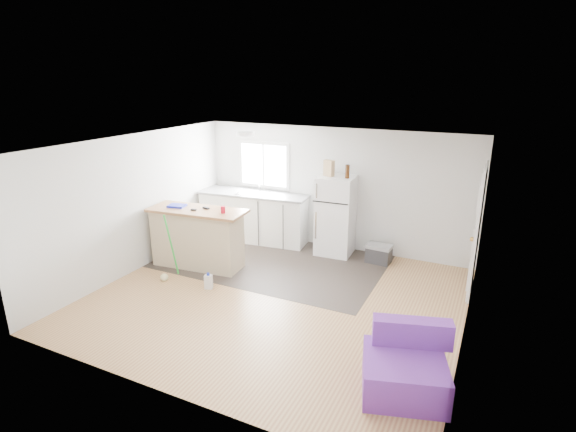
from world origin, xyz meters
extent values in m
cube|color=#9C6541|center=(0.00, 0.00, -0.01)|extent=(5.50, 5.00, 0.01)
cube|color=white|center=(0.00, 0.00, 2.40)|extent=(5.50, 5.00, 0.01)
cube|color=silver|center=(0.00, 2.50, 1.20)|extent=(5.50, 0.01, 2.40)
cube|color=silver|center=(0.00, -2.50, 1.20)|extent=(5.50, 0.01, 2.40)
cube|color=silver|center=(-2.75, 0.00, 1.20)|extent=(0.01, 5.00, 2.40)
cube|color=silver|center=(2.75, 0.00, 1.20)|extent=(0.01, 5.00, 2.40)
cube|color=#2E2722|center=(-0.73, 1.25, 0.00)|extent=(4.05, 2.50, 0.00)
cube|color=white|center=(-1.55, 2.49, 1.55)|extent=(1.18, 0.04, 0.98)
cube|color=white|center=(-1.55, 2.47, 1.55)|extent=(1.05, 0.01, 0.85)
cube|color=white|center=(-1.55, 2.46, 1.55)|extent=(0.03, 0.02, 0.85)
cube|color=white|center=(2.72, 1.55, 1.01)|extent=(0.05, 0.82, 2.03)
cube|color=white|center=(2.73, 1.55, 1.02)|extent=(0.03, 0.92, 2.10)
sphere|color=gold|center=(2.67, 1.23, 1.00)|extent=(0.07, 0.07, 0.07)
cylinder|color=white|center=(-1.20, 1.20, 2.36)|extent=(0.30, 0.30, 0.07)
cube|color=white|center=(-1.61, 2.15, 0.49)|extent=(2.29, 0.89, 0.98)
cube|color=slate|center=(-1.61, 2.15, 1.00)|extent=(2.36, 0.94, 0.04)
cube|color=silver|center=(-1.61, 2.11, 1.00)|extent=(0.66, 0.53, 0.07)
cube|color=#C3AC8D|center=(-1.85, 0.51, 0.52)|extent=(1.65, 0.72, 1.03)
cube|color=#A37446|center=(-1.82, 0.51, 1.06)|extent=(1.82, 0.84, 0.05)
cube|color=white|center=(0.18, 2.16, 0.77)|extent=(0.71, 0.67, 1.53)
cube|color=black|center=(0.18, 1.84, 1.10)|extent=(0.68, 0.05, 0.02)
cube|color=silver|center=(-0.09, 1.84, 1.30)|extent=(0.03, 0.02, 0.28)
cube|color=silver|center=(-0.09, 1.84, 0.63)|extent=(0.03, 0.02, 0.54)
cube|color=#2E2D30|center=(1.08, 2.07, 0.15)|extent=(0.46, 0.32, 0.29)
cube|color=gray|center=(1.08, 2.07, 0.32)|extent=(0.48, 0.34, 0.06)
cube|color=purple|center=(2.26, -1.34, 0.21)|extent=(1.08, 1.05, 0.42)
cube|color=purple|center=(2.26, -1.03, 0.57)|extent=(0.90, 0.45, 0.31)
cube|color=silver|center=(-1.14, -0.19, 0.12)|extent=(0.15, 0.13, 0.23)
cylinder|color=#1A2FBB|center=(-1.14, -0.19, 0.26)|extent=(0.06, 0.06, 0.05)
cylinder|color=green|center=(-1.88, -0.16, 0.62)|extent=(0.08, 0.32, 1.16)
sphere|color=beige|center=(-2.00, -0.28, 0.06)|extent=(0.13, 0.13, 0.13)
cylinder|color=red|center=(-1.28, 0.52, 1.14)|extent=(0.09, 0.09, 0.12)
cube|color=#131CB3|center=(-2.24, 0.48, 1.10)|extent=(0.34, 0.28, 0.04)
cube|color=black|center=(-1.70, 0.60, 1.10)|extent=(0.15, 0.08, 0.03)
cube|color=black|center=(-1.83, 0.42, 1.09)|extent=(0.11, 0.06, 0.03)
cube|color=tan|center=(0.03, 2.14, 1.68)|extent=(0.22, 0.16, 0.30)
cylinder|color=#391E0A|center=(0.41, 2.10, 1.66)|extent=(0.09, 0.09, 0.25)
cylinder|color=#391E0A|center=(0.39, 2.11, 1.66)|extent=(0.08, 0.08, 0.25)
camera|label=1|loc=(2.92, -5.64, 3.35)|focal=28.00mm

